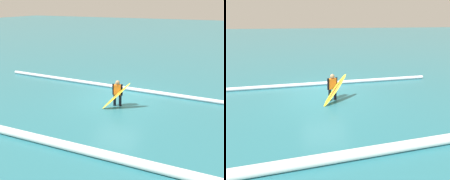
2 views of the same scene
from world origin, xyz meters
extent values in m
plane|color=teal|center=(0.00, 0.00, 0.00)|extent=(140.54, 140.54, 0.00)
cylinder|color=black|center=(-0.51, 0.73, 0.30)|extent=(0.14, 0.14, 0.60)
cylinder|color=black|center=(-0.23, 0.80, 0.30)|extent=(0.14, 0.14, 0.60)
cube|color=orange|center=(-0.37, 0.76, 0.86)|extent=(0.38, 0.27, 0.51)
sphere|color=#9F7D58|center=(-0.37, 0.76, 1.22)|extent=(0.22, 0.22, 0.22)
cylinder|color=black|center=(-0.58, 0.71, 0.86)|extent=(0.09, 0.09, 0.58)
cylinder|color=black|center=(-0.16, 0.81, 0.86)|extent=(0.09, 0.12, 0.58)
ellipsoid|color=yellow|center=(-0.45, 1.08, 0.64)|extent=(1.32, 0.96, 1.31)
ellipsoid|color=red|center=(-0.45, 1.08, 0.65)|extent=(1.00, 0.67, 1.06)
cylinder|color=white|center=(1.02, -1.56, 0.10)|extent=(15.69, 0.71, 0.21)
cylinder|color=white|center=(-0.94, 5.03, 0.16)|extent=(14.96, 1.32, 0.32)
camera|label=1|loc=(-5.01, 10.88, 4.88)|focal=38.42mm
camera|label=2|loc=(0.86, 9.40, 3.81)|focal=30.79mm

